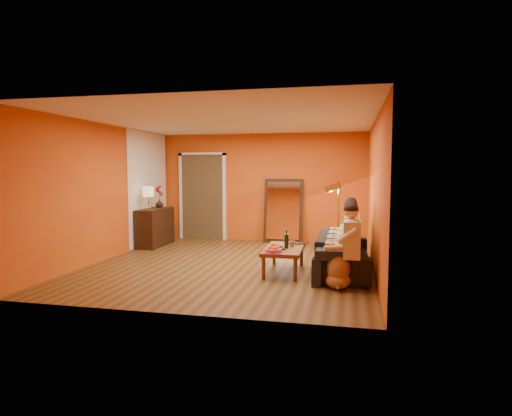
% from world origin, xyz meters
% --- Properties ---
extents(room_shell, '(5.00, 5.50, 2.60)m').
position_xyz_m(room_shell, '(0.00, 0.37, 1.30)').
color(room_shell, brown).
rests_on(room_shell, ground).
extents(white_accent, '(0.02, 1.90, 2.58)m').
position_xyz_m(white_accent, '(-2.48, 1.75, 1.30)').
color(white_accent, white).
rests_on(white_accent, wall_left).
extents(doorway_recess, '(1.06, 0.30, 2.10)m').
position_xyz_m(doorway_recess, '(-1.50, 2.83, 1.05)').
color(doorway_recess, '#3F2D19').
rests_on(doorway_recess, floor).
extents(door_jamb_left, '(0.08, 0.06, 2.20)m').
position_xyz_m(door_jamb_left, '(-2.07, 2.71, 1.05)').
color(door_jamb_left, white).
rests_on(door_jamb_left, wall_back).
extents(door_jamb_right, '(0.08, 0.06, 2.20)m').
position_xyz_m(door_jamb_right, '(-0.93, 2.71, 1.05)').
color(door_jamb_right, white).
rests_on(door_jamb_right, wall_back).
extents(door_header, '(1.22, 0.06, 0.08)m').
position_xyz_m(door_header, '(-1.50, 2.71, 2.12)').
color(door_header, white).
rests_on(door_header, wall_back).
extents(mirror_frame, '(0.92, 0.27, 1.51)m').
position_xyz_m(mirror_frame, '(0.55, 2.63, 0.76)').
color(mirror_frame, black).
rests_on(mirror_frame, floor).
extents(mirror_glass, '(0.78, 0.21, 1.35)m').
position_xyz_m(mirror_glass, '(0.55, 2.59, 0.76)').
color(mirror_glass, white).
rests_on(mirror_glass, mirror_frame).
extents(sideboard, '(0.44, 1.18, 0.85)m').
position_xyz_m(sideboard, '(-2.24, 1.55, 0.42)').
color(sideboard, black).
rests_on(sideboard, floor).
extents(table_lamp, '(0.24, 0.24, 0.51)m').
position_xyz_m(table_lamp, '(-2.24, 1.25, 1.10)').
color(table_lamp, beige).
rests_on(table_lamp, sideboard).
extents(sofa, '(2.18, 0.85, 0.64)m').
position_xyz_m(sofa, '(2.00, -0.10, 0.32)').
color(sofa, black).
rests_on(sofa, floor).
extents(coffee_table, '(0.65, 1.23, 0.42)m').
position_xyz_m(coffee_table, '(1.02, -0.39, 0.21)').
color(coffee_table, brown).
rests_on(coffee_table, floor).
extents(floor_lamp, '(0.34, 0.29, 1.44)m').
position_xyz_m(floor_lamp, '(1.88, 1.09, 0.72)').
color(floor_lamp, '#AD8C32').
rests_on(floor_lamp, floor).
extents(dog, '(0.41, 0.59, 0.66)m').
position_xyz_m(dog, '(1.95, -1.15, 0.33)').
color(dog, '#996545').
rests_on(dog, floor).
extents(person_far_left, '(0.70, 0.44, 1.22)m').
position_xyz_m(person_far_left, '(2.13, -1.10, 0.61)').
color(person_far_left, beige).
rests_on(person_far_left, sofa).
extents(person_mid_left, '(0.70, 0.44, 1.22)m').
position_xyz_m(person_mid_left, '(2.13, -0.55, 0.61)').
color(person_mid_left, gold).
rests_on(person_mid_left, sofa).
extents(person_mid_right, '(0.70, 0.44, 1.22)m').
position_xyz_m(person_mid_right, '(2.13, 0.00, 0.61)').
color(person_mid_right, '#93BBE3').
rests_on(person_mid_right, sofa).
extents(person_far_right, '(0.70, 0.44, 1.22)m').
position_xyz_m(person_far_right, '(2.13, 0.55, 0.61)').
color(person_far_right, '#35343A').
rests_on(person_far_right, sofa).
extents(fruit_bowl, '(0.26, 0.26, 0.16)m').
position_xyz_m(fruit_bowl, '(0.92, -0.84, 0.50)').
color(fruit_bowl, '#F155B0').
rests_on(fruit_bowl, coffee_table).
extents(wine_bottle, '(0.07, 0.07, 0.31)m').
position_xyz_m(wine_bottle, '(1.07, -0.44, 0.58)').
color(wine_bottle, black).
rests_on(wine_bottle, coffee_table).
extents(tumbler, '(0.10, 0.10, 0.10)m').
position_xyz_m(tumbler, '(1.14, -0.27, 0.47)').
color(tumbler, '#B27F3F').
rests_on(tumbler, coffee_table).
extents(laptop, '(0.36, 0.26, 0.03)m').
position_xyz_m(laptop, '(1.20, -0.04, 0.43)').
color(laptop, black).
rests_on(laptop, coffee_table).
extents(book_lower, '(0.30, 0.33, 0.03)m').
position_xyz_m(book_lower, '(0.84, -0.59, 0.43)').
color(book_lower, black).
rests_on(book_lower, coffee_table).
extents(book_mid, '(0.19, 0.24, 0.02)m').
position_xyz_m(book_mid, '(0.85, -0.58, 0.45)').
color(book_mid, '#A3121B').
rests_on(book_mid, book_lower).
extents(book_upper, '(0.24, 0.26, 0.02)m').
position_xyz_m(book_upper, '(0.84, -0.60, 0.47)').
color(book_upper, black).
rests_on(book_upper, book_mid).
extents(vase, '(0.19, 0.19, 0.19)m').
position_xyz_m(vase, '(-2.24, 1.80, 0.95)').
color(vase, black).
rests_on(vase, sideboard).
extents(flowers, '(0.17, 0.17, 0.51)m').
position_xyz_m(flowers, '(-2.24, 1.80, 1.23)').
color(flowers, '#A3121B').
rests_on(flowers, vase).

